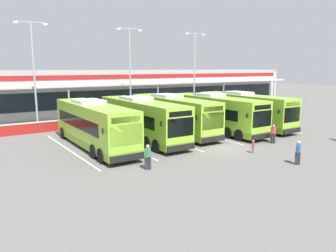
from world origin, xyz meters
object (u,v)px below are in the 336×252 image
Objects in this scene: coach_bus_left_centre at (141,120)px; lamp_post_centre at (130,68)px; coach_bus_leftmost at (94,125)px; pedestrian_child at (253,146)px; coach_bus_right_centre at (215,114)px; pedestrian_near_bin at (298,152)px; pedestrian_in_dark_coat at (148,156)px; pedestrian_approaching_bus at (273,133)px; coach_bus_rightmost at (244,111)px; lamp_post_west at (34,68)px; lamp_post_east at (194,68)px; coach_bus_centre at (172,115)px.

lamp_post_centre is (4.37, 10.42, 4.50)m from coach_bus_left_centre.
coach_bus_leftmost is 12.14× the size of pedestrian_child.
coach_bus_leftmost is at bearing 178.27° from coach_bus_right_centre.
pedestrian_near_bin is (-3.30, -11.77, -0.91)m from coach_bus_right_centre.
pedestrian_in_dark_coat and pedestrian_approaching_bus have the same top height.
coach_bus_rightmost is 7.53× the size of pedestrian_approaching_bus.
coach_bus_left_centre is 8.17m from coach_bus_right_centre.
coach_bus_leftmost is at bearing 137.41° from pedestrian_child.
pedestrian_approaching_bus is 0.15× the size of lamp_post_west.
coach_bus_left_centre is 12.17m from lamp_post_centre.
pedestrian_child is at bearing -42.59° from coach_bus_leftmost.
pedestrian_in_dark_coat is at bearing -149.36° from coach_bus_right_centre.
pedestrian_in_dark_coat is (-16.33, -7.23, -0.91)m from coach_bus_rightmost.
coach_bus_leftmost is at bearing -150.67° from lamp_post_east.
lamp_post_centre is (-3.77, 11.06, 4.50)m from coach_bus_right_centre.
lamp_post_centre is at bearing -2.67° from lamp_post_west.
pedestrian_near_bin is at bearing -112.10° from lamp_post_east.
pedestrian_in_dark_coat and pedestrian_near_bin have the same top height.
coach_bus_centre is 12.14× the size of pedestrian_child.
lamp_post_centre is at bearing 126.13° from coach_bus_rightmost.
coach_bus_left_centre is at bearing 111.31° from pedestrian_near_bin.
pedestrian_in_dark_coat is at bearing -85.45° from coach_bus_leftmost.
lamp_post_west reaches higher than pedestrian_child.
coach_bus_rightmost is 12.14× the size of pedestrian_child.
coach_bus_right_centre is 1.11× the size of lamp_post_centre.
pedestrian_in_dark_coat is 12.53m from pedestrian_approaching_bus.
coach_bus_right_centre is 13.09m from lamp_post_east.
pedestrian_in_dark_coat is at bearing -114.53° from lamp_post_centre.
lamp_post_centre is (-4.21, 17.88, 5.42)m from pedestrian_approaching_bus.
pedestrian_child is (4.68, -8.73, -1.24)m from coach_bus_left_centre.
coach_bus_right_centre is at bearing -19.71° from coach_bus_centre.
pedestrian_approaching_bus is 19.22m from lamp_post_east.
pedestrian_approaching_bus is 0.15× the size of lamp_post_east.
coach_bus_centre is at bearing 119.17° from pedestrian_approaching_bus.
coach_bus_leftmost is at bearing -80.39° from lamp_post_west.
coach_bus_leftmost is 8.55m from coach_bus_centre.
coach_bus_rightmost is at bearing -2.59° from coach_bus_left_centre.
coach_bus_left_centre is at bearing 63.20° from pedestrian_in_dark_coat.
lamp_post_centre is (-0.47, 22.83, 5.42)m from pedestrian_near_bin.
lamp_post_west is at bearing 97.58° from pedestrian_in_dark_coat.
pedestrian_child is at bearing -6.20° from pedestrian_in_dark_coat.
coach_bus_leftmost and coach_bus_rightmost have the same top height.
pedestrian_child is 21.84m from lamp_post_east.
lamp_post_east is (9.32, 18.89, 5.75)m from pedestrian_child.
coach_bus_left_centre is at bearing -59.53° from lamp_post_west.
coach_bus_left_centre is 1.11× the size of lamp_post_west.
coach_bus_centre is 4.47m from coach_bus_right_centre.
coach_bus_left_centre is 13.35m from pedestrian_near_bin.
lamp_post_centre reaches higher than coach_bus_rightmost.
coach_bus_centre is 14.42m from lamp_post_east.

